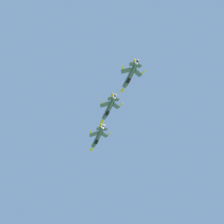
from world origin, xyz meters
TOP-DOWN VIEW (x-y plane):
  - fighter_jet_lead at (-30.90, 111.47)m, footprint 11.78×13.57m
  - fighter_jet_left_wing at (-22.05, 97.29)m, footprint 11.80×13.57m
  - fighter_jet_right_wing at (-9.44, 82.95)m, footprint 11.87×13.57m

SIDE VIEW (x-z plane):
  - fighter_jet_right_wing at x=-9.44m, z-range 144.52..148.98m
  - fighter_jet_lead at x=-30.90m, z-range 145.15..149.97m
  - fighter_jet_left_wing at x=-22.05m, z-range 145.36..150.11m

